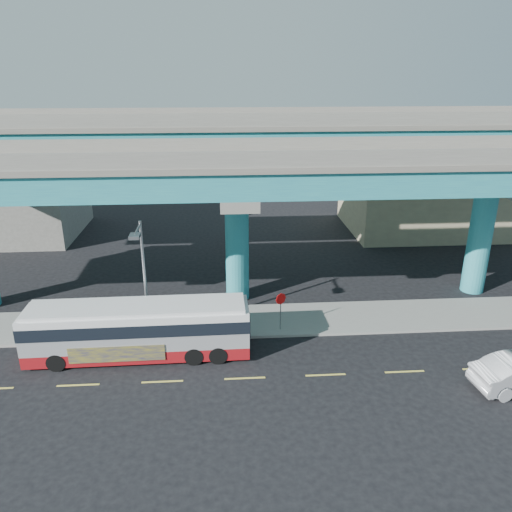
{
  "coord_description": "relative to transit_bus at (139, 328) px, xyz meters",
  "views": [
    {
      "loc": [
        -0.93,
        -21.01,
        14.17
      ],
      "look_at": [
        0.85,
        4.0,
        4.77
      ],
      "focal_mm": 35.0,
      "sensor_mm": 36.0,
      "label": 1
    }
  ],
  "objects": [
    {
      "name": "stop_sign",
      "position": [
        7.64,
        1.99,
        0.16
      ],
      "size": [
        0.61,
        0.37,
        2.29
      ],
      "rotation": [
        0.0,
        0.0,
        0.12
      ],
      "color": "gray",
      "rests_on": "sidewalk"
    },
    {
      "name": "ground",
      "position": [
        5.37,
        -2.19,
        -1.61
      ],
      "size": [
        120.0,
        120.0,
        0.0
      ],
      "primitive_type": "plane",
      "color": "black",
      "rests_on": "ground"
    },
    {
      "name": "lane_markings",
      "position": [
        5.37,
        -2.49,
        -1.61
      ],
      "size": [
        58.0,
        0.12,
        0.01
      ],
      "color": "#D8C64C",
      "rests_on": "ground"
    },
    {
      "name": "transit_bus",
      "position": [
        0.0,
        0.0,
        0.0
      ],
      "size": [
        11.51,
        2.6,
        2.94
      ],
      "rotation": [
        0.0,
        0.0,
        0.01
      ],
      "color": "maroon",
      "rests_on": "ground"
    },
    {
      "name": "viaduct",
      "position": [
        5.37,
        6.92,
        7.53
      ],
      "size": [
        52.0,
        12.4,
        11.7
      ],
      "color": "teal",
      "rests_on": "ground"
    },
    {
      "name": "street_lamp",
      "position": [
        0.23,
        1.28,
        2.96
      ],
      "size": [
        0.5,
        2.24,
        6.7
      ],
      "color": "gray",
      "rests_on": "sidewalk"
    },
    {
      "name": "building_concrete",
      "position": [
        -14.63,
        21.81,
        2.89
      ],
      "size": [
        12.0,
        10.0,
        9.0
      ],
      "primitive_type": "cube",
      "color": "gray",
      "rests_on": "ground"
    },
    {
      "name": "building_beige",
      "position": [
        23.37,
        20.79,
        1.9
      ],
      "size": [
        14.0,
        10.23,
        7.0
      ],
      "color": "tan",
      "rests_on": "ground"
    },
    {
      "name": "sidewalk",
      "position": [
        5.37,
        3.31,
        -1.54
      ],
      "size": [
        70.0,
        4.0,
        0.15
      ],
      "primitive_type": "cube",
      "color": "gray",
      "rests_on": "ground"
    }
  ]
}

